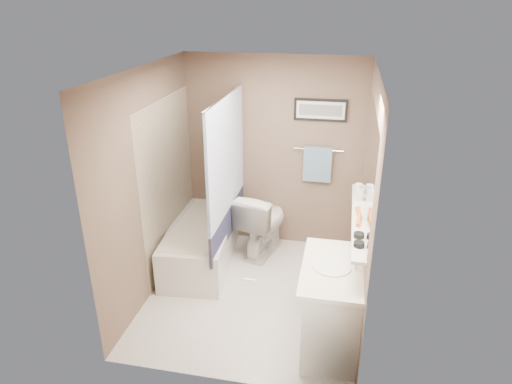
% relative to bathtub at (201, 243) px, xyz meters
% --- Properties ---
extents(ground, '(2.50, 2.50, 0.00)m').
position_rel_bathtub_xyz_m(ground, '(0.75, -0.52, -0.25)').
color(ground, silver).
rests_on(ground, ground).
extents(ceiling, '(2.20, 2.50, 0.04)m').
position_rel_bathtub_xyz_m(ceiling, '(0.75, -0.52, 2.13)').
color(ceiling, white).
rests_on(ceiling, wall_back).
extents(wall_back, '(2.20, 0.04, 2.40)m').
position_rel_bathtub_xyz_m(wall_back, '(0.75, 0.71, 0.95)').
color(wall_back, brown).
rests_on(wall_back, ground).
extents(wall_front, '(2.20, 0.04, 2.40)m').
position_rel_bathtub_xyz_m(wall_front, '(0.75, -1.75, 0.95)').
color(wall_front, brown).
rests_on(wall_front, ground).
extents(wall_left, '(0.04, 2.50, 2.40)m').
position_rel_bathtub_xyz_m(wall_left, '(-0.33, -0.52, 0.95)').
color(wall_left, brown).
rests_on(wall_left, ground).
extents(wall_right, '(0.04, 2.50, 2.40)m').
position_rel_bathtub_xyz_m(wall_right, '(1.83, -0.52, 0.95)').
color(wall_right, brown).
rests_on(wall_right, ground).
extents(tile_surround, '(0.02, 1.55, 2.00)m').
position_rel_bathtub_xyz_m(tile_surround, '(-0.34, -0.02, 0.75)').
color(tile_surround, tan).
rests_on(tile_surround, wall_left).
extents(curtain_rod, '(0.02, 1.55, 0.02)m').
position_rel_bathtub_xyz_m(curtain_rod, '(0.35, -0.02, 1.80)').
color(curtain_rod, silver).
rests_on(curtain_rod, wall_left).
extents(curtain_upper, '(0.03, 1.45, 1.28)m').
position_rel_bathtub_xyz_m(curtain_upper, '(0.35, -0.02, 1.15)').
color(curtain_upper, white).
rests_on(curtain_upper, curtain_rod).
extents(curtain_lower, '(0.03, 1.45, 0.36)m').
position_rel_bathtub_xyz_m(curtain_lower, '(0.35, -0.02, 0.33)').
color(curtain_lower, '#28294B').
rests_on(curtain_lower, curtain_rod).
extents(mirror, '(0.02, 1.60, 1.00)m').
position_rel_bathtub_xyz_m(mirror, '(1.84, -0.67, 1.37)').
color(mirror, silver).
rests_on(mirror, wall_right).
extents(shelf, '(0.12, 1.60, 0.03)m').
position_rel_bathtub_xyz_m(shelf, '(1.79, -0.67, 0.85)').
color(shelf, silver).
rests_on(shelf, wall_right).
extents(towel_bar, '(0.60, 0.02, 0.02)m').
position_rel_bathtub_xyz_m(towel_bar, '(1.30, 0.69, 1.05)').
color(towel_bar, silver).
rests_on(towel_bar, wall_back).
extents(towel, '(0.34, 0.05, 0.44)m').
position_rel_bathtub_xyz_m(towel, '(1.30, 0.67, 0.87)').
color(towel, '#91BAD3').
rests_on(towel, towel_bar).
extents(art_frame, '(0.62, 0.02, 0.26)m').
position_rel_bathtub_xyz_m(art_frame, '(1.30, 0.71, 1.53)').
color(art_frame, black).
rests_on(art_frame, wall_back).
extents(art_mat, '(0.56, 0.00, 0.20)m').
position_rel_bathtub_xyz_m(art_mat, '(1.30, 0.69, 1.53)').
color(art_mat, white).
rests_on(art_mat, art_frame).
extents(art_image, '(0.50, 0.00, 0.13)m').
position_rel_bathtub_xyz_m(art_image, '(1.30, 0.69, 1.53)').
color(art_image, '#595959').
rests_on(art_image, art_mat).
extents(door, '(0.80, 0.02, 2.00)m').
position_rel_bathtub_xyz_m(door, '(1.30, -1.77, 0.75)').
color(door, silver).
rests_on(door, wall_front).
extents(door_handle, '(0.10, 0.02, 0.02)m').
position_rel_bathtub_xyz_m(door_handle, '(0.97, -1.71, 0.75)').
color(door_handle, silver).
rests_on(door_handle, door).
extents(bathtub, '(0.83, 1.56, 0.50)m').
position_rel_bathtub_xyz_m(bathtub, '(0.00, 0.00, 0.00)').
color(bathtub, silver).
rests_on(bathtub, ground).
extents(tub_rim, '(0.56, 1.36, 0.02)m').
position_rel_bathtub_xyz_m(tub_rim, '(-0.00, 0.00, 0.25)').
color(tub_rim, white).
rests_on(tub_rim, bathtub).
extents(toilet, '(0.65, 0.90, 0.83)m').
position_rel_bathtub_xyz_m(toilet, '(0.68, 0.38, 0.17)').
color(toilet, silver).
rests_on(toilet, ground).
extents(vanity, '(0.55, 0.93, 0.80)m').
position_rel_bathtub_xyz_m(vanity, '(1.60, -1.14, 0.15)').
color(vanity, white).
rests_on(vanity, ground).
extents(countertop, '(0.54, 0.96, 0.04)m').
position_rel_bathtub_xyz_m(countertop, '(1.59, -1.14, 0.57)').
color(countertop, white).
rests_on(countertop, vanity).
extents(sink_basin, '(0.34, 0.34, 0.01)m').
position_rel_bathtub_xyz_m(sink_basin, '(1.58, -1.14, 0.60)').
color(sink_basin, white).
rests_on(sink_basin, countertop).
extents(faucet_spout, '(0.02, 0.02, 0.10)m').
position_rel_bathtub_xyz_m(faucet_spout, '(1.78, -1.14, 0.64)').
color(faucet_spout, silver).
rests_on(faucet_spout, countertop).
extents(faucet_knob, '(0.05, 0.05, 0.05)m').
position_rel_bathtub_xyz_m(faucet_knob, '(1.78, -1.04, 0.62)').
color(faucet_knob, silver).
rests_on(faucet_knob, countertop).
extents(candle_bowl_near, '(0.09, 0.09, 0.04)m').
position_rel_bathtub_xyz_m(candle_bowl_near, '(1.79, -1.23, 0.89)').
color(candle_bowl_near, black).
rests_on(candle_bowl_near, shelf).
extents(candle_bowl_far, '(0.09, 0.09, 0.04)m').
position_rel_bathtub_xyz_m(candle_bowl_far, '(1.79, -1.07, 0.89)').
color(candle_bowl_far, black).
rests_on(candle_bowl_far, shelf).
extents(hair_brush_front, '(0.06, 0.22, 0.04)m').
position_rel_bathtub_xyz_m(hair_brush_front, '(1.79, -0.79, 0.89)').
color(hair_brush_front, orange).
rests_on(hair_brush_front, shelf).
extents(hair_brush_back, '(0.07, 0.22, 0.04)m').
position_rel_bathtub_xyz_m(hair_brush_back, '(1.79, -0.64, 0.89)').
color(hair_brush_back, '#CB551C').
rests_on(hair_brush_back, shelf).
extents(pink_comb, '(0.05, 0.16, 0.01)m').
position_rel_bathtub_xyz_m(pink_comb, '(1.79, -0.52, 0.87)').
color(pink_comb, pink).
rests_on(pink_comb, shelf).
extents(glass_jar, '(0.08, 0.08, 0.10)m').
position_rel_bathtub_xyz_m(glass_jar, '(1.79, -0.11, 0.92)').
color(glass_jar, white).
rests_on(glass_jar, shelf).
extents(soap_bottle, '(0.08, 0.08, 0.17)m').
position_rel_bathtub_xyz_m(soap_bottle, '(1.79, -0.27, 0.95)').
color(soap_bottle, '#999999').
rests_on(soap_bottle, shelf).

